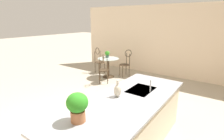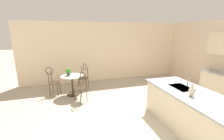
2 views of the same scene
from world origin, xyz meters
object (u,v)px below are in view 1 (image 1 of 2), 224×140
(chair_by_island, at_px, (126,62))
(potted_plant_on_table, at_px, (107,54))
(bistro_table, at_px, (108,66))
(vase_on_counter, at_px, (117,90))
(potted_plant_counter_far, at_px, (77,105))
(chair_near_window, at_px, (99,59))
(chair_toward_desk, at_px, (104,67))

(chair_by_island, bearing_deg, potted_plant_on_table, -54.40)
(bistro_table, relative_size, vase_on_counter, 2.78)
(bistro_table, xyz_separation_m, potted_plant_counter_far, (3.87, 2.40, 0.69))
(bistro_table, height_order, chair_near_window, chair_near_window)
(potted_plant_on_table, bearing_deg, chair_near_window, -106.70)
(chair_toward_desk, distance_m, potted_plant_on_table, 0.88)
(chair_by_island, distance_m, vase_on_counter, 4.00)
(chair_near_window, xyz_separation_m, chair_toward_desk, (0.90, 0.95, 0.00))
(potted_plant_on_table, xyz_separation_m, vase_on_counter, (3.05, 2.51, 0.14))
(vase_on_counter, bearing_deg, potted_plant_on_table, -140.63)
(bistro_table, bearing_deg, potted_plant_on_table, -126.78)
(chair_near_window, bearing_deg, bistro_table, 69.50)
(bistro_table, distance_m, potted_plant_counter_far, 4.61)
(chair_toward_desk, bearing_deg, chair_near_window, -133.40)
(bistro_table, height_order, potted_plant_counter_far, potted_plant_counter_far)
(bistro_table, bearing_deg, potted_plant_counter_far, 31.83)
(chair_toward_desk, bearing_deg, chair_by_island, 170.05)
(bistro_table, distance_m, potted_plant_on_table, 0.46)
(chair_near_window, height_order, vase_on_counter, vase_on_counter)
(bistro_table, xyz_separation_m, vase_on_counter, (2.97, 2.39, 0.58))
(bistro_table, height_order, chair_by_island, chair_by_island)
(chair_near_window, bearing_deg, potted_plant_on_table, 73.30)
(potted_plant_counter_far, bearing_deg, chair_by_island, -156.19)
(chair_near_window, distance_m, potted_plant_counter_far, 5.18)
(bistro_table, height_order, potted_plant_on_table, potted_plant_on_table)
(chair_by_island, xyz_separation_m, vase_on_counter, (3.47, 1.92, 0.46))
(chair_by_island, bearing_deg, potted_plant_counter_far, 23.81)
(chair_toward_desk, relative_size, vase_on_counter, 3.62)
(chair_near_window, distance_m, chair_by_island, 1.18)
(bistro_table, relative_size, chair_near_window, 0.77)
(bistro_table, height_order, vase_on_counter, vase_on_counter)
(chair_by_island, distance_m, potted_plant_on_table, 0.78)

